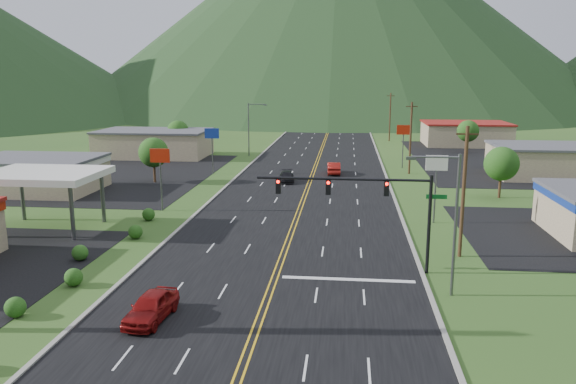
# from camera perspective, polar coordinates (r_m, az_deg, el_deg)

# --- Properties ---
(ground) EXTENTS (500.00, 500.00, 0.00)m
(ground) POSITION_cam_1_polar(r_m,az_deg,el_deg) (28.27, -4.58, -17.11)
(ground) COLOR #274A1A
(ground) RESTS_ON ground
(road) EXTENTS (20.00, 460.00, 0.04)m
(road) POSITION_cam_1_polar(r_m,az_deg,el_deg) (28.27, -4.58, -17.11)
(road) COLOR black
(road) RESTS_ON ground
(curb_west) EXTENTS (0.30, 460.00, 0.14)m
(curb_west) POSITION_cam_1_polar(r_m,az_deg,el_deg) (31.60, -23.64, -14.85)
(curb_west) COLOR gray
(curb_west) RESTS_ON ground
(curb_east) EXTENTS (0.30, 460.00, 0.14)m
(curb_east) POSITION_cam_1_polar(r_m,az_deg,el_deg) (28.39, 17.05, -17.50)
(curb_east) COLOR gray
(curb_east) RESTS_ON ground
(traffic_signal) EXTENTS (13.10, 0.43, 7.00)m
(traffic_signal) POSITION_cam_1_polar(r_m,az_deg,el_deg) (39.22, 8.46, -0.57)
(traffic_signal) COLOR black
(traffic_signal) RESTS_ON ground
(streetlight_east) EXTENTS (3.28, 0.25, 9.00)m
(streetlight_east) POSITION_cam_1_polar(r_m,az_deg,el_deg) (35.90, 16.21, -2.32)
(streetlight_east) COLOR #59595E
(streetlight_east) RESTS_ON ground
(streetlight_west) EXTENTS (3.28, 0.25, 9.00)m
(streetlight_west) POSITION_cam_1_polar(r_m,az_deg,el_deg) (96.09, -3.83, 6.73)
(streetlight_west) COLOR #59595E
(streetlight_west) RESTS_ON ground
(gas_canopy) EXTENTS (10.00, 8.00, 5.30)m
(gas_canopy) POSITION_cam_1_polar(r_m,az_deg,el_deg) (54.18, -23.63, 1.49)
(gas_canopy) COLOR white
(gas_canopy) RESTS_ON ground
(building_west_mid) EXTENTS (14.40, 10.40, 4.10)m
(building_west_mid) POSITION_cam_1_polar(r_m,az_deg,el_deg) (73.21, -24.17, 1.82)
(building_west_mid) COLOR tan
(building_west_mid) RESTS_ON ground
(building_west_far) EXTENTS (18.40, 11.40, 4.50)m
(building_west_far) POSITION_cam_1_polar(r_m,az_deg,el_deg) (98.59, -13.43, 4.85)
(building_west_far) COLOR tan
(building_west_far) RESTS_ON ground
(building_east_mid) EXTENTS (14.40, 11.40, 4.30)m
(building_east_mid) POSITION_cam_1_polar(r_m,az_deg,el_deg) (84.63, 24.81, 2.91)
(building_east_mid) COLOR tan
(building_east_mid) RESTS_ON ground
(building_east_far) EXTENTS (16.40, 12.40, 4.50)m
(building_east_far) POSITION_cam_1_polar(r_m,az_deg,el_deg) (117.19, 17.56, 5.69)
(building_east_far) COLOR tan
(building_east_far) RESTS_ON ground
(pole_sign_west_a) EXTENTS (2.00, 0.18, 6.40)m
(pole_sign_west_a) POSITION_cam_1_polar(r_m,az_deg,el_deg) (58.08, -12.86, 3.00)
(pole_sign_west_a) COLOR #59595E
(pole_sign_west_a) RESTS_ON ground
(pole_sign_west_b) EXTENTS (2.00, 0.18, 6.40)m
(pole_sign_west_b) POSITION_cam_1_polar(r_m,az_deg,el_deg) (79.03, -7.74, 5.46)
(pole_sign_west_b) COLOR #59595E
(pole_sign_west_b) RESTS_ON ground
(pole_sign_east_a) EXTENTS (2.00, 0.18, 6.40)m
(pole_sign_east_a) POSITION_cam_1_polar(r_m,az_deg,el_deg) (53.63, 14.84, 2.19)
(pole_sign_east_a) COLOR #59595E
(pole_sign_east_a) RESTS_ON ground
(pole_sign_east_b) EXTENTS (2.00, 0.18, 6.40)m
(pole_sign_east_b) POSITION_cam_1_polar(r_m,az_deg,el_deg) (85.13, 11.65, 5.77)
(pole_sign_east_b) COLOR #59595E
(pole_sign_east_b) RESTS_ON ground
(tree_west_a) EXTENTS (3.84, 3.84, 5.82)m
(tree_west_a) POSITION_cam_1_polar(r_m,az_deg,el_deg) (74.22, -13.51, 3.93)
(tree_west_a) COLOR #382314
(tree_west_a) RESTS_ON ground
(tree_west_b) EXTENTS (3.84, 3.84, 5.82)m
(tree_west_b) POSITION_cam_1_polar(r_m,az_deg,el_deg) (101.25, -11.12, 6.06)
(tree_west_b) COLOR #382314
(tree_west_b) RESTS_ON ground
(tree_east_a) EXTENTS (3.84, 3.84, 5.82)m
(tree_east_a) POSITION_cam_1_polar(r_m,az_deg,el_deg) (67.28, 20.87, 2.69)
(tree_east_a) COLOR #382314
(tree_east_a) RESTS_ON ground
(tree_east_b) EXTENTS (3.84, 3.84, 5.82)m
(tree_east_b) POSITION_cam_1_polar(r_m,az_deg,el_deg) (104.93, 17.81, 5.91)
(tree_east_b) COLOR #382314
(tree_east_b) RESTS_ON ground
(utility_pole_a) EXTENTS (1.60, 0.28, 10.00)m
(utility_pole_a) POSITION_cam_1_polar(r_m,az_deg,el_deg) (44.02, 17.41, 0.09)
(utility_pole_a) COLOR #382314
(utility_pole_a) RESTS_ON ground
(utility_pole_b) EXTENTS (1.60, 0.28, 10.00)m
(utility_pole_b) POSITION_cam_1_polar(r_m,az_deg,el_deg) (80.23, 12.34, 5.44)
(utility_pole_b) COLOR #382314
(utility_pole_b) RESTS_ON ground
(utility_pole_c) EXTENTS (1.60, 0.28, 10.00)m
(utility_pole_c) POSITION_cam_1_polar(r_m,az_deg,el_deg) (119.92, 10.32, 7.55)
(utility_pole_c) COLOR #382314
(utility_pole_c) RESTS_ON ground
(utility_pole_d) EXTENTS (1.60, 0.28, 10.00)m
(utility_pole_d) POSITION_cam_1_polar(r_m,az_deg,el_deg) (159.76, 9.30, 8.60)
(utility_pole_d) COLOR #382314
(utility_pole_d) RESTS_ON ground
(mountain_n) EXTENTS (220.00, 220.00, 85.00)m
(mountain_n) POSITION_cam_1_polar(r_m,az_deg,el_deg) (246.03, 5.18, 18.50)
(mountain_n) COLOR #1B391A
(mountain_n) RESTS_ON ground
(car_red_near) EXTENTS (2.31, 4.81, 1.59)m
(car_red_near) POSITION_cam_1_polar(r_m,az_deg,el_deg) (33.24, -13.73, -11.31)
(car_red_near) COLOR maroon
(car_red_near) RESTS_ON ground
(car_dark_mid) EXTENTS (2.40, 4.75, 1.32)m
(car_dark_mid) POSITION_cam_1_polar(r_m,az_deg,el_deg) (72.79, -0.14, 1.53)
(car_dark_mid) COLOR black
(car_dark_mid) RESTS_ON ground
(car_red_far) EXTENTS (1.98, 5.07, 1.65)m
(car_red_far) POSITION_cam_1_polar(r_m,az_deg,el_deg) (78.97, 4.68, 2.42)
(car_red_far) COLOR maroon
(car_red_far) RESTS_ON ground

